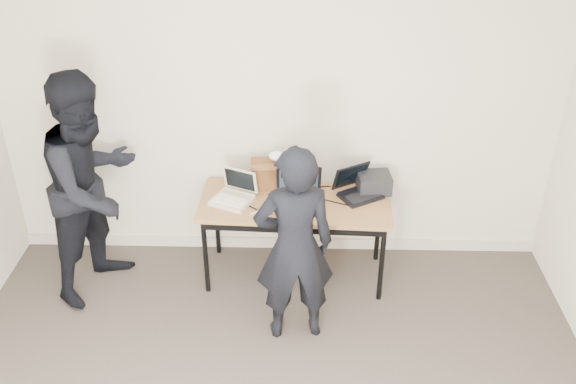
{
  "coord_description": "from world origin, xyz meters",
  "views": [
    {
      "loc": [
        0.2,
        -2.44,
        3.36
      ],
      "look_at": [
        0.1,
        1.6,
        0.95
      ],
      "focal_mm": 40.0,
      "sensor_mm": 36.0,
      "label": 1
    }
  ],
  "objects_px": {
    "leather_satchel": "(274,174)",
    "equipment_box": "(374,183)",
    "laptop_center": "(299,196)",
    "person_typist": "(294,246)",
    "laptop_beige": "(234,195)",
    "person_observer": "(93,186)",
    "desk": "(295,208)",
    "laptop_right": "(357,189)"
  },
  "relations": [
    {
      "from": "desk",
      "to": "laptop_center",
      "type": "distance_m",
      "value": 0.13
    },
    {
      "from": "desk",
      "to": "equipment_box",
      "type": "height_order",
      "value": "equipment_box"
    },
    {
      "from": "laptop_beige",
      "to": "leather_satchel",
      "type": "relative_size",
      "value": 1.03
    },
    {
      "from": "laptop_center",
      "to": "person_typist",
      "type": "height_order",
      "value": "person_typist"
    },
    {
      "from": "laptop_beige",
      "to": "person_observer",
      "type": "distance_m",
      "value": 1.07
    },
    {
      "from": "laptop_center",
      "to": "desk",
      "type": "bearing_deg",
      "value": 161.84
    },
    {
      "from": "laptop_center",
      "to": "person_typist",
      "type": "distance_m",
      "value": 0.66
    },
    {
      "from": "desk",
      "to": "person_typist",
      "type": "bearing_deg",
      "value": -86.87
    },
    {
      "from": "equipment_box",
      "to": "person_observer",
      "type": "distance_m",
      "value": 2.19
    },
    {
      "from": "desk",
      "to": "equipment_box",
      "type": "xyz_separation_m",
      "value": [
        0.63,
        0.19,
        0.13
      ]
    },
    {
      "from": "laptop_center",
      "to": "equipment_box",
      "type": "distance_m",
      "value": 0.63
    },
    {
      "from": "laptop_right",
      "to": "person_typist",
      "type": "height_order",
      "value": "person_typist"
    },
    {
      "from": "person_observer",
      "to": "desk",
      "type": "bearing_deg",
      "value": -59.1
    },
    {
      "from": "leather_satchel",
      "to": "equipment_box",
      "type": "xyz_separation_m",
      "value": [
        0.81,
        -0.04,
        -0.05
      ]
    },
    {
      "from": "leather_satchel",
      "to": "person_typist",
      "type": "bearing_deg",
      "value": -83.6
    },
    {
      "from": "laptop_center",
      "to": "leather_satchel",
      "type": "relative_size",
      "value": 0.99
    },
    {
      "from": "person_typist",
      "to": "person_observer",
      "type": "relative_size",
      "value": 0.85
    },
    {
      "from": "person_observer",
      "to": "equipment_box",
      "type": "bearing_deg",
      "value": -55.35
    },
    {
      "from": "laptop_beige",
      "to": "person_observer",
      "type": "height_order",
      "value": "person_observer"
    },
    {
      "from": "laptop_beige",
      "to": "equipment_box",
      "type": "distance_m",
      "value": 1.13
    },
    {
      "from": "laptop_beige",
      "to": "equipment_box",
      "type": "height_order",
      "value": "laptop_beige"
    },
    {
      "from": "desk",
      "to": "person_observer",
      "type": "distance_m",
      "value": 1.56
    },
    {
      "from": "laptop_center",
      "to": "leather_satchel",
      "type": "distance_m",
      "value": 0.32
    },
    {
      "from": "laptop_right",
      "to": "person_observer",
      "type": "bearing_deg",
      "value": 156.1
    },
    {
      "from": "desk",
      "to": "person_observer",
      "type": "xyz_separation_m",
      "value": [
        -1.53,
        -0.12,
        0.25
      ]
    },
    {
      "from": "desk",
      "to": "person_typist",
      "type": "height_order",
      "value": "person_typist"
    },
    {
      "from": "equipment_box",
      "to": "person_observer",
      "type": "bearing_deg",
      "value": -171.87
    },
    {
      "from": "desk",
      "to": "laptop_right",
      "type": "xyz_separation_m",
      "value": [
        0.49,
        0.13,
        0.11
      ]
    },
    {
      "from": "leather_satchel",
      "to": "equipment_box",
      "type": "height_order",
      "value": "leather_satchel"
    },
    {
      "from": "leather_satchel",
      "to": "equipment_box",
      "type": "distance_m",
      "value": 0.81
    },
    {
      "from": "laptop_beige",
      "to": "person_typist",
      "type": "xyz_separation_m",
      "value": [
        0.49,
        -0.68,
        0.01
      ]
    },
    {
      "from": "laptop_right",
      "to": "leather_satchel",
      "type": "relative_size",
      "value": 1.14
    },
    {
      "from": "laptop_center",
      "to": "leather_satchel",
      "type": "xyz_separation_m",
      "value": [
        -0.21,
        0.24,
        0.07
      ]
    },
    {
      "from": "laptop_beige",
      "to": "person_typist",
      "type": "distance_m",
      "value": 0.84
    },
    {
      "from": "desk",
      "to": "person_typist",
      "type": "relative_size",
      "value": 0.99
    },
    {
      "from": "leather_satchel",
      "to": "laptop_right",
      "type": "bearing_deg",
      "value": -13.4
    },
    {
      "from": "laptop_center",
      "to": "laptop_right",
      "type": "bearing_deg",
      "value": 13.86
    },
    {
      "from": "person_observer",
      "to": "person_typist",
      "type": "bearing_deg",
      "value": -83.2
    },
    {
      "from": "desk",
      "to": "leather_satchel",
      "type": "height_order",
      "value": "leather_satchel"
    },
    {
      "from": "person_typist",
      "to": "laptop_center",
      "type": "bearing_deg",
      "value": -101.36
    },
    {
      "from": "laptop_beige",
      "to": "equipment_box",
      "type": "bearing_deg",
      "value": 33.64
    },
    {
      "from": "leather_satchel",
      "to": "equipment_box",
      "type": "relative_size",
      "value": 1.45
    }
  ]
}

